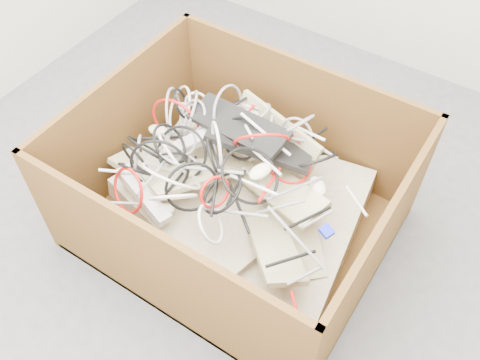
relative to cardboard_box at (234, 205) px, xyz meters
The scene contains 8 objects.
ground 0.15m from the cardboard_box, 109.77° to the right, with size 3.00×3.00×0.00m, color #49494B.
cardboard_box is the anchor object (origin of this frame).
keyboard_pile 0.14m from the cardboard_box, 65.20° to the left, with size 1.03×0.79×0.35m.
mice_scatter 0.19m from the cardboard_box, 99.72° to the left, with size 0.83×0.77×0.22m.
power_strip_left 0.31m from the cardboard_box, 160.66° to the left, with size 0.29×0.05×0.04m, color silver.
power_strip_right 0.40m from the cardboard_box, 133.10° to the right, with size 0.29×0.06×0.04m, color silver.
vga_plug 0.49m from the cardboard_box, ahead, with size 0.04×0.04×0.02m, color #0D19CD.
cable_tangle 0.28m from the cardboard_box, behind, with size 1.06×0.84×0.43m.
Camera 1 is at (0.77, -1.08, 1.93)m, focal length 39.89 mm.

